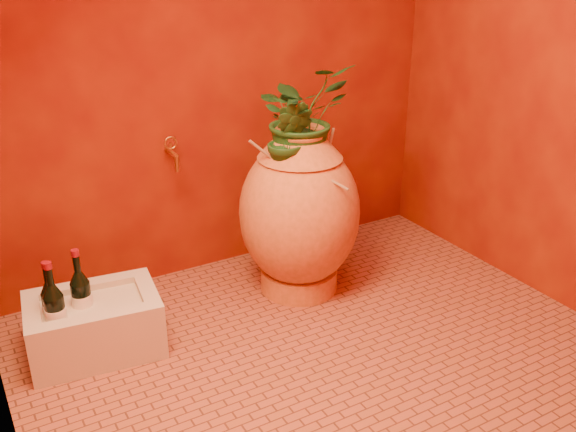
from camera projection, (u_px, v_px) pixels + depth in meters
floor at (321, 351)px, 2.83m from camera, size 2.50×2.50×0.00m
wall_back at (215, 31)px, 3.12m from camera, size 2.50×0.02×2.50m
wall_right at (559, 39)px, 2.89m from camera, size 0.02×2.00×2.50m
amphora at (299, 212)px, 3.16m from camera, size 0.72×0.72×0.86m
stone_basin at (95, 326)px, 2.79m from camera, size 0.59×0.44×0.26m
wine_bottle_a at (52, 307)px, 2.68m from camera, size 0.08×0.08×0.33m
wine_bottle_b at (82, 298)px, 2.73m from camera, size 0.09×0.09×0.35m
wine_bottle_c at (55, 311)px, 2.63m from camera, size 0.09×0.09×0.35m
wall_tap at (172, 152)px, 3.14m from camera, size 0.07×0.15×0.16m
plant_main at (302, 116)px, 3.00m from camera, size 0.49×0.44×0.49m
plant_side at (290, 140)px, 2.91m from camera, size 0.26×0.26×0.38m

